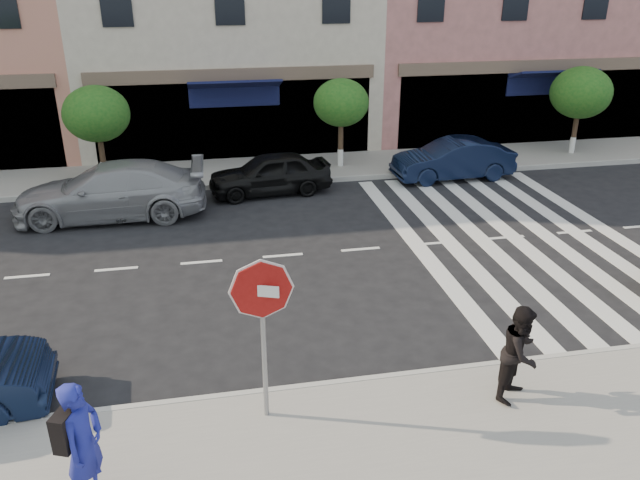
{
  "coord_description": "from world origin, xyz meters",
  "views": [
    {
      "loc": [
        -1.77,
        -10.0,
        6.58
      ],
      "look_at": [
        0.49,
        1.64,
        1.4
      ],
      "focal_mm": 35.0,
      "sensor_mm": 36.0,
      "label": 1
    }
  ],
  "objects_px": {
    "photographer": "(84,444)",
    "walker": "(521,353)",
    "car_far_left": "(110,191)",
    "car_far_right": "(453,159)",
    "stop_sign": "(262,306)",
    "car_far_mid": "(270,173)"
  },
  "relations": [
    {
      "from": "photographer",
      "to": "walker",
      "type": "xyz_separation_m",
      "value": [
        6.48,
        0.96,
        -0.09
      ]
    },
    {
      "from": "photographer",
      "to": "car_far_left",
      "type": "xyz_separation_m",
      "value": [
        -0.9,
        10.96,
        -0.29
      ]
    },
    {
      "from": "photographer",
      "to": "car_far_right",
      "type": "xyz_separation_m",
      "value": [
        10.03,
        12.46,
        -0.39
      ]
    },
    {
      "from": "stop_sign",
      "to": "car_far_mid",
      "type": "xyz_separation_m",
      "value": [
        1.36,
        10.9,
        -1.45
      ]
    },
    {
      "from": "walker",
      "to": "car_far_mid",
      "type": "distance_m",
      "value": 11.5
    },
    {
      "from": "car_far_mid",
      "to": "walker",
      "type": "bearing_deg",
      "value": 7.11
    },
    {
      "from": "photographer",
      "to": "walker",
      "type": "height_order",
      "value": "photographer"
    },
    {
      "from": "stop_sign",
      "to": "car_far_left",
      "type": "bearing_deg",
      "value": 129.22
    },
    {
      "from": "stop_sign",
      "to": "car_far_mid",
      "type": "relative_size",
      "value": 0.71
    },
    {
      "from": "walker",
      "to": "car_far_right",
      "type": "relative_size",
      "value": 0.41
    },
    {
      "from": "car_far_left",
      "to": "stop_sign",
      "type": "bearing_deg",
      "value": 20.31
    },
    {
      "from": "stop_sign",
      "to": "car_far_right",
      "type": "xyz_separation_m",
      "value": [
        7.59,
        11.23,
        -1.43
      ]
    },
    {
      "from": "walker",
      "to": "car_far_right",
      "type": "xyz_separation_m",
      "value": [
        3.55,
        11.51,
        -0.3
      ]
    },
    {
      "from": "photographer",
      "to": "car_far_mid",
      "type": "bearing_deg",
      "value": 4.33
    },
    {
      "from": "car_far_mid",
      "to": "car_far_right",
      "type": "bearing_deg",
      "value": 86.58
    },
    {
      "from": "stop_sign",
      "to": "photographer",
      "type": "xyz_separation_m",
      "value": [
        -2.43,
        -1.24,
        -1.04
      ]
    },
    {
      "from": "stop_sign",
      "to": "car_far_mid",
      "type": "height_order",
      "value": "stop_sign"
    },
    {
      "from": "car_far_left",
      "to": "car_far_mid",
      "type": "relative_size",
      "value": 1.39
    },
    {
      "from": "walker",
      "to": "car_far_left",
      "type": "xyz_separation_m",
      "value": [
        -7.37,
        10.01,
        -0.2
      ]
    },
    {
      "from": "photographer",
      "to": "walker",
      "type": "distance_m",
      "value": 6.55
    },
    {
      "from": "car_far_left",
      "to": "car_far_right",
      "type": "relative_size",
      "value": 1.32
    },
    {
      "from": "photographer",
      "to": "car_far_mid",
      "type": "xyz_separation_m",
      "value": [
        3.79,
        12.14,
        -0.41
      ]
    }
  ]
}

